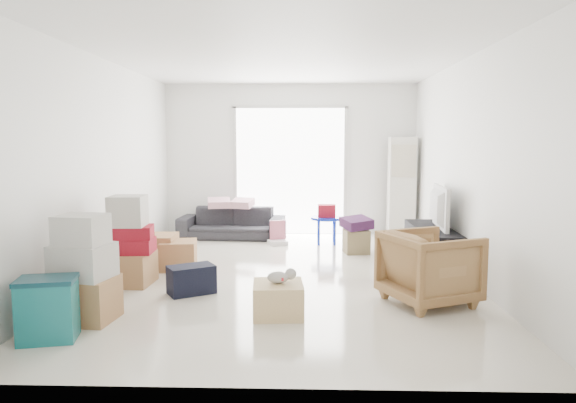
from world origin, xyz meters
The scene contains 21 objects.
room_shell centered at (0.00, 0.00, 1.35)m, with size 4.98×6.48×3.18m.
sliding_door centered at (0.00, 2.98, 1.24)m, with size 2.10×0.04×2.33m.
ac_tower centered at (1.95, 2.65, 0.88)m, with size 0.45×0.30×1.75m, color silver.
tv_console centered at (2.00, 0.63, 0.26)m, with size 0.46×1.53×0.51m, color black.
television centered at (2.00, 0.63, 0.58)m, with size 0.98×0.57×0.13m, color black.
sofa centered at (-1.01, 2.50, 0.35)m, with size 1.81×0.53×0.71m, color #2A292F.
pillow_left centered at (-1.23, 2.49, 0.77)m, with size 0.40×0.32×0.13m, color #EEAEC7.
pillow_right centered at (-0.81, 2.47, 0.77)m, with size 0.33×0.27×0.11m, color #EEAEC7.
armchair centered at (1.54, -1.09, 0.42)m, with size 0.81×0.76×0.83m, color #A17747.
storage_bins centered at (-1.90, -2.20, 0.27)m, with size 0.52×0.42×0.54m.
box_stack_a centered at (-1.80, -1.71, 0.45)m, with size 0.59×0.51×1.00m.
box_stack_b centered at (-1.80, -0.46, 0.45)m, with size 0.59×0.54×1.05m.
box_stack_c centered at (-1.77, 0.37, 0.22)m, with size 0.61×0.51×0.44m.
loose_box centered at (-1.40, 0.27, 0.19)m, with size 0.45×0.45×0.37m, color #956343.
duffel_bag centered at (-0.99, -0.82, 0.16)m, with size 0.49×0.29×0.31m, color black.
ottoman centered at (1.04, 1.34, 0.18)m, with size 0.35×0.35×0.35m, color #917F54.
blanket centered at (1.04, 1.34, 0.42)m, with size 0.39×0.39×0.14m, color #3B1A42.
kids_table centered at (0.62, 2.02, 0.46)m, with size 0.52×0.52×0.65m.
toy_walker centered at (-0.18, 1.95, 0.11)m, with size 0.35×0.33×0.39m.
wood_crate centered at (0.00, -1.51, 0.16)m, with size 0.48×0.48×0.32m, color #E2C182.
plush_bunny centered at (0.03, -1.50, 0.38)m, with size 0.28×0.16×0.14m.
Camera 1 is at (0.24, -6.31, 1.66)m, focal length 32.00 mm.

